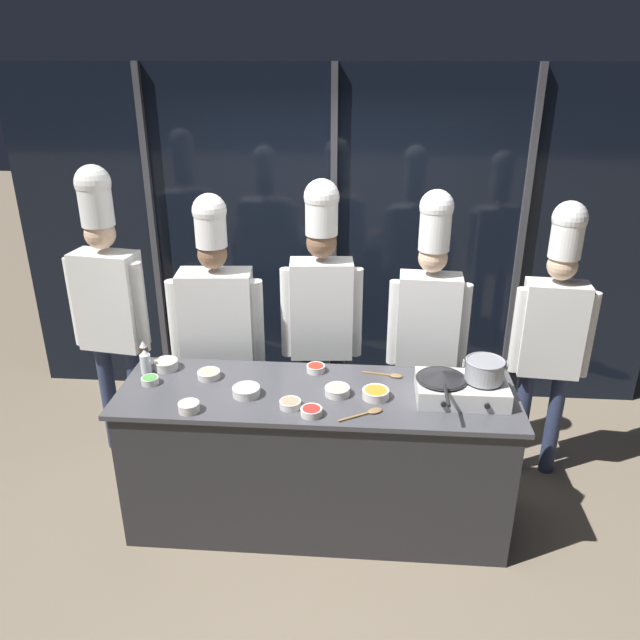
% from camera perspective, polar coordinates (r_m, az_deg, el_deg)
% --- Properties ---
extents(ground_plane, '(24.00, 24.00, 0.00)m').
position_cam_1_polar(ground_plane, '(4.22, -0.27, -17.58)').
color(ground_plane, '#7F705B').
extents(window_wall_back, '(5.19, 0.09, 2.70)m').
position_cam_1_polar(window_wall_back, '(5.07, 1.26, 7.16)').
color(window_wall_back, black).
rests_on(window_wall_back, ground_plane).
extents(demo_counter, '(2.34, 0.72, 0.93)m').
position_cam_1_polar(demo_counter, '(3.93, -0.29, -12.44)').
color(demo_counter, '#2D2D30').
rests_on(demo_counter, ground_plane).
extents(portable_stove, '(0.51, 0.34, 0.12)m').
position_cam_1_polar(portable_stove, '(3.68, 12.80, -6.17)').
color(portable_stove, silver).
rests_on(portable_stove, demo_counter).
extents(frying_pan, '(0.29, 0.50, 0.05)m').
position_cam_1_polar(frying_pan, '(3.62, 11.07, -4.99)').
color(frying_pan, '#232326').
rests_on(frying_pan, portable_stove).
extents(stock_pot, '(0.25, 0.22, 0.13)m').
position_cam_1_polar(stock_pot, '(3.64, 14.81, -4.41)').
color(stock_pot, '#93969B').
rests_on(stock_pot, portable_stove).
extents(squeeze_bottle_soy, '(0.05, 0.05, 0.19)m').
position_cam_1_polar(squeeze_bottle_soy, '(4.05, -15.77, -3.10)').
color(squeeze_bottle_soy, '#332319').
rests_on(squeeze_bottle_soy, demo_counter).
extents(squeeze_bottle_clear, '(0.06, 0.06, 0.16)m').
position_cam_1_polar(squeeze_bottle_clear, '(3.99, -15.67, -3.71)').
color(squeeze_bottle_clear, white).
rests_on(squeeze_bottle_clear, demo_counter).
extents(prep_bowl_rice, '(0.16, 0.16, 0.05)m').
position_cam_1_polar(prep_bowl_rice, '(3.65, -6.75, -6.41)').
color(prep_bowl_rice, silver).
rests_on(prep_bowl_rice, demo_counter).
extents(prep_bowl_chili_flakes, '(0.12, 0.12, 0.04)m').
position_cam_1_polar(prep_bowl_chili_flakes, '(3.88, -0.39, -4.40)').
color(prep_bowl_chili_flakes, silver).
rests_on(prep_bowl_chili_flakes, demo_counter).
extents(prep_bowl_mushrooms, '(0.12, 0.12, 0.04)m').
position_cam_1_polar(prep_bowl_mushrooms, '(3.52, -2.73, -7.62)').
color(prep_bowl_mushrooms, silver).
rests_on(prep_bowl_mushrooms, demo_counter).
extents(prep_bowl_onion, '(0.12, 0.12, 0.05)m').
position_cam_1_polar(prep_bowl_onion, '(3.55, -11.90, -7.73)').
color(prep_bowl_onion, silver).
rests_on(prep_bowl_onion, demo_counter).
extents(prep_bowl_scallions, '(0.11, 0.11, 0.04)m').
position_cam_1_polar(prep_bowl_scallions, '(3.89, -15.28, -5.30)').
color(prep_bowl_scallions, silver).
rests_on(prep_bowl_scallions, demo_counter).
extents(prep_bowl_carrots, '(0.16, 0.16, 0.05)m').
position_cam_1_polar(prep_bowl_carrots, '(3.62, 5.12, -6.66)').
color(prep_bowl_carrots, silver).
rests_on(prep_bowl_carrots, demo_counter).
extents(prep_bowl_noodles, '(0.15, 0.15, 0.06)m').
position_cam_1_polar(prep_bowl_noodles, '(4.03, -13.90, -3.92)').
color(prep_bowl_noodles, silver).
rests_on(prep_bowl_noodles, demo_counter).
extents(prep_bowl_bell_pepper, '(0.12, 0.12, 0.04)m').
position_cam_1_polar(prep_bowl_bell_pepper, '(3.44, -0.79, -8.32)').
color(prep_bowl_bell_pepper, silver).
rests_on(prep_bowl_bell_pepper, demo_counter).
extents(prep_bowl_shrimp, '(0.15, 0.15, 0.05)m').
position_cam_1_polar(prep_bowl_shrimp, '(3.63, 1.59, -6.43)').
color(prep_bowl_shrimp, silver).
rests_on(prep_bowl_shrimp, demo_counter).
extents(prep_bowl_ginger, '(0.14, 0.14, 0.04)m').
position_cam_1_polar(prep_bowl_ginger, '(3.87, -10.13, -4.87)').
color(prep_bowl_ginger, silver).
rests_on(prep_bowl_ginger, demo_counter).
extents(serving_spoon_slotted, '(0.25, 0.17, 0.02)m').
position_cam_1_polar(serving_spoon_slotted, '(3.48, 4.56, -8.41)').
color(serving_spoon_slotted, olive).
rests_on(serving_spoon_slotted, demo_counter).
extents(serving_spoon_solid, '(0.25, 0.08, 0.02)m').
position_cam_1_polar(serving_spoon_solid, '(3.86, 6.46, -5.03)').
color(serving_spoon_solid, olive).
rests_on(serving_spoon_solid, demo_counter).
extents(chef_head, '(0.56, 0.28, 2.11)m').
position_cam_1_polar(chef_head, '(4.49, -18.77, 2.19)').
color(chef_head, '#2D3856').
rests_on(chef_head, ground_plane).
extents(chef_sous, '(0.63, 0.29, 1.96)m').
position_cam_1_polar(chef_sous, '(4.23, -9.40, -0.01)').
color(chef_sous, '#2D3856').
rests_on(chef_sous, ground_plane).
extents(chef_line, '(0.55, 0.25, 2.04)m').
position_cam_1_polar(chef_line, '(4.18, 0.14, 1.48)').
color(chef_line, '#4C4C51').
rests_on(chef_line, ground_plane).
extents(chef_pastry, '(0.53, 0.24, 1.99)m').
position_cam_1_polar(chef_pastry, '(4.20, 9.90, 0.48)').
color(chef_pastry, '#2D3856').
rests_on(chef_pastry, ground_plane).
extents(chef_apprentice, '(0.51, 0.24, 1.94)m').
position_cam_1_polar(chef_apprentice, '(4.31, 20.53, -0.27)').
color(chef_apprentice, '#2D3856').
rests_on(chef_apprentice, ground_plane).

